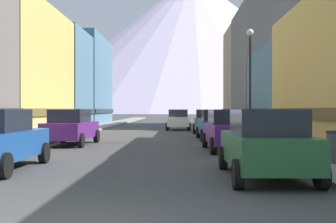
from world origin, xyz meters
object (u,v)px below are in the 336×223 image
car_right_2 (216,124)px  pedestrian_0 (242,121)px  car_left_1 (71,127)px  car_driving_0 (178,120)px  streetlamp_right (250,67)px  car_right_0 (265,144)px  car_right_1 (230,130)px  trash_bin_right (336,147)px  car_right_3 (207,121)px

car_right_2 → pedestrian_0: bearing=68.5°
car_left_1 → car_right_2: same height
car_driving_0 → streetlamp_right: (3.75, -15.00, 3.09)m
car_right_2 → streetlamp_right: streetlamp_right is taller
car_driving_0 → streetlamp_right: streetlamp_right is taller
car_right_0 → car_right_1: 7.62m
trash_bin_right → streetlamp_right: 10.21m
car_right_3 → streetlamp_right: streetlamp_right is taller
car_left_1 → car_right_1: same height
car_right_2 → trash_bin_right: bearing=-78.4°
pedestrian_0 → car_driving_0: bearing=127.8°
car_left_1 → trash_bin_right: bearing=-39.4°
car_right_1 → streetlamp_right: (1.55, 4.02, 3.09)m
car_left_1 → car_right_1: 8.09m
car_right_0 → car_right_1: size_ratio=0.99×
car_left_1 → streetlamp_right: size_ratio=0.76×
car_left_1 → car_right_3: 14.00m
car_right_0 → car_right_1: bearing=90.0°
car_left_1 → pedestrian_0: 14.36m
car_right_3 → car_driving_0: bearing=116.0°
car_left_1 → car_right_2: size_ratio=1.00×
car_right_0 → car_right_1: same height
pedestrian_0 → streetlamp_right: streetlamp_right is taller
car_right_0 → car_right_3: (-0.00, 22.14, 0.00)m
car_left_1 → car_driving_0: (5.40, 16.25, 0.00)m
car_right_2 → car_right_3: (-0.00, 7.71, 0.00)m
car_driving_0 → trash_bin_right: (4.75, -24.59, -0.26)m
car_right_1 → car_right_2: bearing=90.0°
streetlamp_right → trash_bin_right: bearing=-84.0°
car_right_3 → streetlamp_right: size_ratio=0.77×
car_left_1 → streetlamp_right: 9.74m
car_right_1 → car_driving_0: bearing=96.6°
streetlamp_right → car_driving_0: bearing=104.0°
trash_bin_right → car_driving_0: bearing=100.9°
pedestrian_0 → car_right_0: bearing=-96.8°
car_right_3 → trash_bin_right: bearing=-82.8°
car_left_1 → car_right_1: size_ratio=1.00×
car_left_1 → pedestrian_0: pedestrian_0 is taller
car_right_2 → car_right_3: bearing=90.0°
car_right_0 → trash_bin_right: 3.28m
car_driving_0 → car_right_3: bearing=-64.0°
car_right_0 → streetlamp_right: size_ratio=0.75×
car_right_1 → pedestrian_0: pedestrian_0 is taller
car_left_1 → car_driving_0: 17.12m
trash_bin_right → pedestrian_0: (-0.10, 18.60, 0.26)m
car_right_1 → car_right_3: 14.52m
car_right_3 → trash_bin_right: size_ratio=4.58×
trash_bin_right → pedestrian_0: pedestrian_0 is taller
car_right_0 → car_right_3: size_ratio=0.98×
car_left_1 → streetlamp_right: bearing=7.8°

